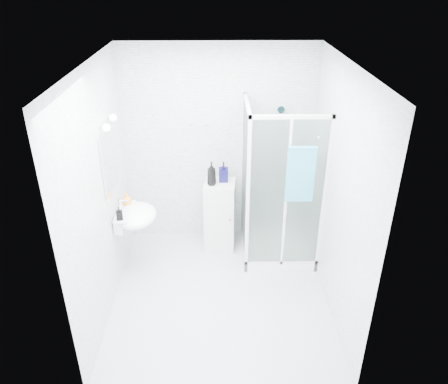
{
  "coord_description": "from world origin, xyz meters",
  "views": [
    {
      "loc": [
        -0.02,
        -3.89,
        3.38
      ],
      "look_at": [
        0.05,
        0.35,
        1.15
      ],
      "focal_mm": 35.0,
      "sensor_mm": 36.0,
      "label": 1
    }
  ],
  "objects_px": {
    "shampoo_bottle_a": "(212,174)",
    "storage_cabinet": "(220,215)",
    "wall_basin": "(134,216)",
    "hand_towel": "(301,173)",
    "soap_dispenser_orange": "(127,199)",
    "soap_dispenser_black": "(119,213)",
    "shower_enclosure": "(272,226)",
    "shampoo_bottle_b": "(223,172)"
  },
  "relations": [
    {
      "from": "shower_enclosure",
      "to": "hand_towel",
      "type": "distance_m",
      "value": 1.03
    },
    {
      "from": "soap_dispenser_orange",
      "to": "storage_cabinet",
      "type": "bearing_deg",
      "value": 20.36
    },
    {
      "from": "storage_cabinet",
      "to": "shampoo_bottle_b",
      "type": "relative_size",
      "value": 3.68
    },
    {
      "from": "hand_towel",
      "to": "shampoo_bottle_a",
      "type": "height_order",
      "value": "hand_towel"
    },
    {
      "from": "hand_towel",
      "to": "shampoo_bottle_b",
      "type": "bearing_deg",
      "value": 140.03
    },
    {
      "from": "soap_dispenser_black",
      "to": "hand_towel",
      "type": "bearing_deg",
      "value": 2.87
    },
    {
      "from": "shower_enclosure",
      "to": "hand_towel",
      "type": "bearing_deg",
      "value": -62.24
    },
    {
      "from": "hand_towel",
      "to": "shampoo_bottle_a",
      "type": "relative_size",
      "value": 2.19
    },
    {
      "from": "hand_towel",
      "to": "shampoo_bottle_b",
      "type": "height_order",
      "value": "hand_towel"
    },
    {
      "from": "shower_enclosure",
      "to": "wall_basin",
      "type": "relative_size",
      "value": 3.57
    },
    {
      "from": "wall_basin",
      "to": "shampoo_bottle_a",
      "type": "xyz_separation_m",
      "value": [
        0.89,
        0.5,
        0.29
      ]
    },
    {
      "from": "shower_enclosure",
      "to": "storage_cabinet",
      "type": "distance_m",
      "value": 0.7
    },
    {
      "from": "shower_enclosure",
      "to": "wall_basin",
      "type": "distance_m",
      "value": 1.72
    },
    {
      "from": "shampoo_bottle_a",
      "to": "soap_dispenser_orange",
      "type": "distance_m",
      "value": 1.06
    },
    {
      "from": "shampoo_bottle_a",
      "to": "storage_cabinet",
      "type": "bearing_deg",
      "value": 26.32
    },
    {
      "from": "shower_enclosure",
      "to": "soap_dispenser_orange",
      "type": "xyz_separation_m",
      "value": [
        -1.75,
        -0.17,
        0.49
      ]
    },
    {
      "from": "wall_basin",
      "to": "shampoo_bottle_b",
      "type": "relative_size",
      "value": 2.2
    },
    {
      "from": "wall_basin",
      "to": "soap_dispenser_orange",
      "type": "xyz_separation_m",
      "value": [
        -0.1,
        0.15,
        0.14
      ]
    },
    {
      "from": "hand_towel",
      "to": "shower_enclosure",
      "type": "bearing_deg",
      "value": 117.76
    },
    {
      "from": "shampoo_bottle_a",
      "to": "soap_dispenser_black",
      "type": "distance_m",
      "value": 1.23
    },
    {
      "from": "wall_basin",
      "to": "shower_enclosure",
      "type": "bearing_deg",
      "value": 10.81
    },
    {
      "from": "shower_enclosure",
      "to": "hand_towel",
      "type": "relative_size",
      "value": 3.04
    },
    {
      "from": "shampoo_bottle_a",
      "to": "shampoo_bottle_b",
      "type": "bearing_deg",
      "value": 34.69
    },
    {
      "from": "shower_enclosure",
      "to": "wall_basin",
      "type": "height_order",
      "value": "shower_enclosure"
    },
    {
      "from": "wall_basin",
      "to": "hand_towel",
      "type": "distance_m",
      "value": 1.95
    },
    {
      "from": "storage_cabinet",
      "to": "hand_towel",
      "type": "relative_size",
      "value": 1.43
    },
    {
      "from": "shower_enclosure",
      "to": "shampoo_bottle_a",
      "type": "height_order",
      "value": "shower_enclosure"
    },
    {
      "from": "shampoo_bottle_b",
      "to": "soap_dispenser_black",
      "type": "relative_size",
      "value": 1.66
    },
    {
      "from": "shower_enclosure",
      "to": "shampoo_bottle_b",
      "type": "xyz_separation_m",
      "value": [
        -0.61,
        0.29,
        0.62
      ]
    },
    {
      "from": "wall_basin",
      "to": "hand_towel",
      "type": "bearing_deg",
      "value": -2.61
    },
    {
      "from": "storage_cabinet",
      "to": "shampoo_bottle_b",
      "type": "height_order",
      "value": "shampoo_bottle_b"
    },
    {
      "from": "wall_basin",
      "to": "soap_dispenser_black",
      "type": "distance_m",
      "value": 0.26
    },
    {
      "from": "storage_cabinet",
      "to": "soap_dispenser_black",
      "type": "xyz_separation_m",
      "value": [
        -1.11,
        -0.74,
        0.47
      ]
    },
    {
      "from": "wall_basin",
      "to": "shampoo_bottle_a",
      "type": "bearing_deg",
      "value": 29.47
    },
    {
      "from": "shampoo_bottle_a",
      "to": "shampoo_bottle_b",
      "type": "distance_m",
      "value": 0.18
    },
    {
      "from": "shampoo_bottle_a",
      "to": "soap_dispenser_orange",
      "type": "relative_size",
      "value": 1.99
    },
    {
      "from": "shampoo_bottle_b",
      "to": "soap_dispenser_black",
      "type": "height_order",
      "value": "shampoo_bottle_b"
    },
    {
      "from": "shower_enclosure",
      "to": "storage_cabinet",
      "type": "bearing_deg",
      "value": 160.24
    },
    {
      "from": "shampoo_bottle_a",
      "to": "soap_dispenser_orange",
      "type": "bearing_deg",
      "value": -160.27
    },
    {
      "from": "shower_enclosure",
      "to": "wall_basin",
      "type": "bearing_deg",
      "value": -169.19
    },
    {
      "from": "soap_dispenser_orange",
      "to": "hand_towel",
      "type": "bearing_deg",
      "value": -6.78
    },
    {
      "from": "soap_dispenser_orange",
      "to": "shower_enclosure",
      "type": "bearing_deg",
      "value": 5.46
    }
  ]
}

